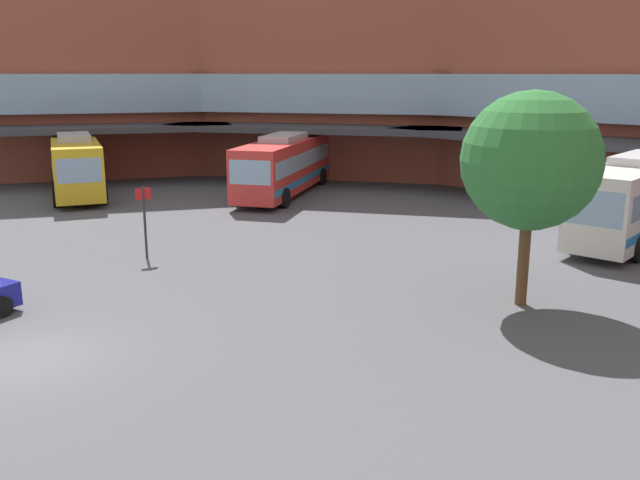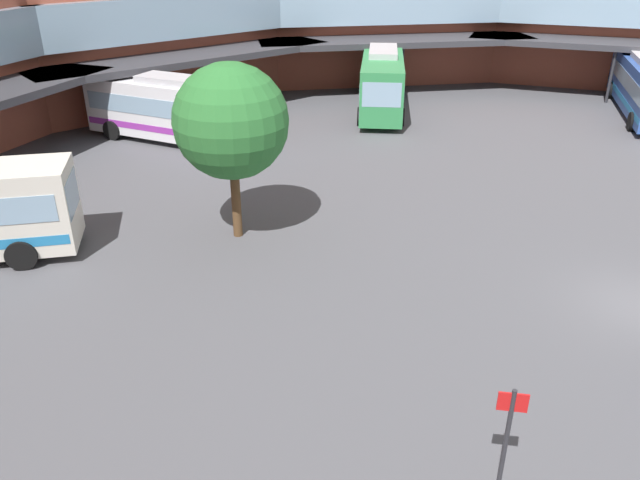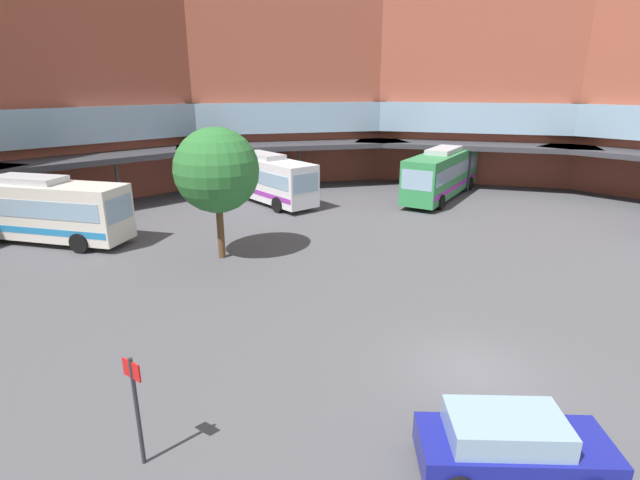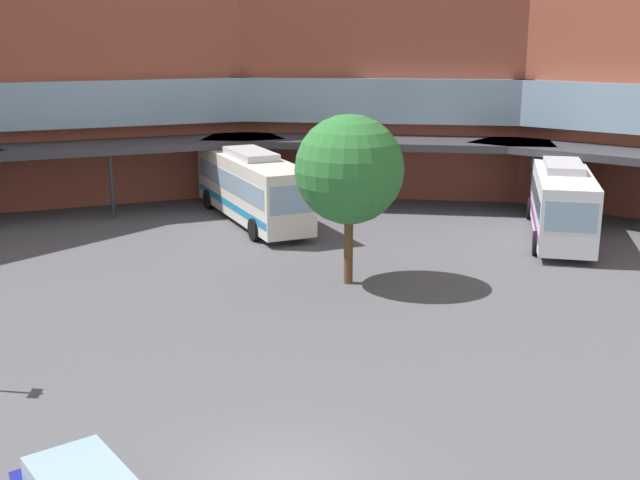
{
  "view_description": "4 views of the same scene",
  "coord_description": "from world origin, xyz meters",
  "px_view_note": "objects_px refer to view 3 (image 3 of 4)",
  "views": [
    {
      "loc": [
        18.04,
        2.41,
        7.24
      ],
      "look_at": [
        -2.02,
        8.55,
        2.08
      ],
      "focal_mm": 38.43,
      "sensor_mm": 36.0,
      "label": 1
    },
    {
      "loc": [
        -19.73,
        3.64,
        11.03
      ],
      "look_at": [
        -1.77,
        10.49,
        1.37
      ],
      "focal_mm": 35.32,
      "sensor_mm": 36.0,
      "label": 2
    },
    {
      "loc": [
        -12.83,
        -6.31,
        8.78
      ],
      "look_at": [
        1.19,
        8.41,
        2.16
      ],
      "focal_mm": 27.24,
      "sensor_mm": 36.0,
      "label": 3
    },
    {
      "loc": [
        3.09,
        -15.3,
        9.81
      ],
      "look_at": [
        -0.76,
        12.09,
        2.43
      ],
      "focal_mm": 44.2,
      "sensor_mm": 36.0,
      "label": 4
    }
  ],
  "objects_px": {
    "parked_car": "(511,445)",
    "stop_sign_post": "(136,401)",
    "plaza_tree": "(217,171)",
    "bus_1": "(33,209)",
    "bus_3": "(264,177)",
    "bus_0": "(442,173)"
  },
  "relations": [
    {
      "from": "parked_car",
      "to": "plaza_tree",
      "type": "bearing_deg",
      "value": 124.87
    },
    {
      "from": "plaza_tree",
      "to": "stop_sign_post",
      "type": "xyz_separation_m",
      "value": [
        -9.38,
        -11.13,
        -2.84
      ]
    },
    {
      "from": "parked_car",
      "to": "stop_sign_post",
      "type": "distance_m",
      "value": 8.79
    },
    {
      "from": "bus_1",
      "to": "stop_sign_post",
      "type": "height_order",
      "value": "bus_1"
    },
    {
      "from": "bus_1",
      "to": "plaza_tree",
      "type": "relative_size",
      "value": 1.63
    },
    {
      "from": "bus_3",
      "to": "bus_1",
      "type": "bearing_deg",
      "value": -89.67
    },
    {
      "from": "bus_0",
      "to": "bus_3",
      "type": "height_order",
      "value": "bus_0"
    },
    {
      "from": "bus_1",
      "to": "stop_sign_post",
      "type": "bearing_deg",
      "value": -40.99
    },
    {
      "from": "plaza_tree",
      "to": "stop_sign_post",
      "type": "relative_size",
      "value": 2.33
    },
    {
      "from": "bus_0",
      "to": "bus_1",
      "type": "bearing_deg",
      "value": -35.69
    },
    {
      "from": "bus_3",
      "to": "stop_sign_post",
      "type": "xyz_separation_m",
      "value": [
        -18.83,
        -19.86,
        -0.12
      ]
    },
    {
      "from": "plaza_tree",
      "to": "stop_sign_post",
      "type": "bearing_deg",
      "value": -130.12
    },
    {
      "from": "bus_0",
      "to": "bus_1",
      "type": "relative_size",
      "value": 1.09
    },
    {
      "from": "bus_0",
      "to": "parked_car",
      "type": "bearing_deg",
      "value": 20.62
    },
    {
      "from": "plaza_tree",
      "to": "bus_3",
      "type": "bearing_deg",
      "value": 42.71
    },
    {
      "from": "bus_1",
      "to": "bus_3",
      "type": "relative_size",
      "value": 1.02
    },
    {
      "from": "bus_3",
      "to": "stop_sign_post",
      "type": "relative_size",
      "value": 3.73
    },
    {
      "from": "bus_1",
      "to": "parked_car",
      "type": "distance_m",
      "value": 27.33
    },
    {
      "from": "bus_0",
      "to": "bus_3",
      "type": "xyz_separation_m",
      "value": [
        -11.06,
        8.73,
        -0.11
      ]
    },
    {
      "from": "bus_0",
      "to": "bus_3",
      "type": "bearing_deg",
      "value": -53.77
    },
    {
      "from": "parked_car",
      "to": "stop_sign_post",
      "type": "xyz_separation_m",
      "value": [
        -6.14,
        6.21,
        1.02
      ]
    },
    {
      "from": "bus_3",
      "to": "bus_0",
      "type": "bearing_deg",
      "value": 56.03
    }
  ]
}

